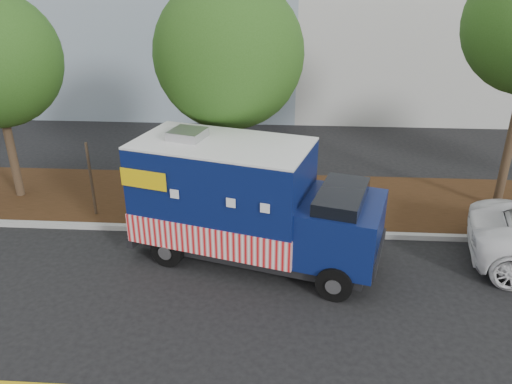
{
  "coord_description": "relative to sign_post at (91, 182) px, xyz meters",
  "views": [
    {
      "loc": [
        1.67,
        -10.95,
        6.95
      ],
      "look_at": [
        0.91,
        0.6,
        1.67
      ],
      "focal_mm": 35.0,
      "sensor_mm": 36.0,
      "label": 1
    }
  ],
  "objects": [
    {
      "name": "ground",
      "position": [
        3.99,
        -2.04,
        -1.2
      ],
      "size": [
        120.0,
        120.0,
        0.0
      ],
      "primitive_type": "plane",
      "color": "black",
      "rests_on": "ground"
    },
    {
      "name": "curb",
      "position": [
        3.99,
        -0.64,
        -1.12
      ],
      "size": [
        120.0,
        0.18,
        0.15
      ],
      "primitive_type": "cube",
      "color": "#9E9E99",
      "rests_on": "ground"
    },
    {
      "name": "mulch_strip",
      "position": [
        3.99,
        1.46,
        -1.12
      ],
      "size": [
        120.0,
        4.0,
        0.15
      ],
      "primitive_type": "cube",
      "color": "black",
      "rests_on": "ground"
    },
    {
      "name": "tree_b",
      "position": [
        3.98,
        1.12,
        3.48
      ],
      "size": [
        4.2,
        4.2,
        6.79
      ],
      "color": "#38281C",
      "rests_on": "ground"
    },
    {
      "name": "sign_post",
      "position": [
        0.0,
        0.0,
        0.0
      ],
      "size": [
        0.06,
        0.06,
        2.4
      ],
      "primitive_type": "cube",
      "color": "#473828",
      "rests_on": "ground"
    },
    {
      "name": "food_truck",
      "position": [
        4.62,
        -1.84,
        0.29
      ],
      "size": [
        6.59,
        3.85,
        3.28
      ],
      "rotation": [
        0.0,
        0.0,
        -0.28
      ],
      "color": "black",
      "rests_on": "ground"
    }
  ]
}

